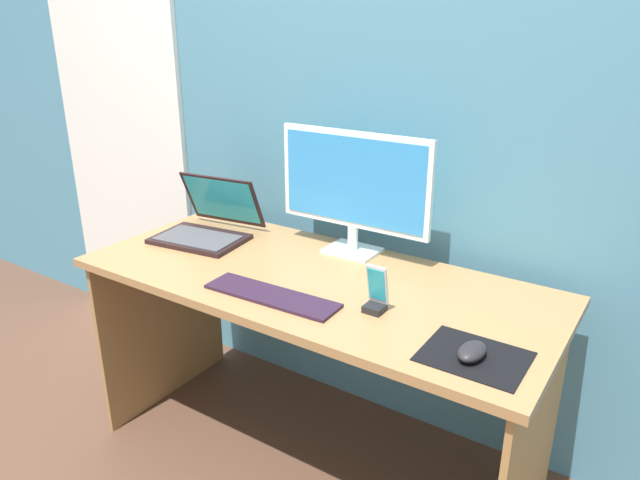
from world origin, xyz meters
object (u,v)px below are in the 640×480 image
(laptop, at_px, (207,225))
(phone_in_dock, at_px, (376,295))
(mouse, at_px, (472,352))
(monitor, at_px, (354,187))
(keyboard_external, at_px, (272,296))

(laptop, bearing_deg, phone_in_dock, -12.31)
(laptop, xyz_separation_m, mouse, (1.12, -0.27, -0.02))
(phone_in_dock, bearing_deg, mouse, -16.68)
(monitor, xyz_separation_m, phone_in_dock, (0.27, -0.34, -0.19))
(keyboard_external, distance_m, phone_in_dock, 0.31)
(laptop, height_order, mouse, laptop)
(phone_in_dock, bearing_deg, monitor, 128.79)
(mouse, relative_size, phone_in_dock, 0.72)
(monitor, bearing_deg, keyboard_external, -92.89)
(laptop, bearing_deg, monitor, 17.10)
(keyboard_external, xyz_separation_m, phone_in_dock, (0.30, 0.10, 0.04))
(laptop, relative_size, phone_in_dock, 2.62)
(laptop, height_order, phone_in_dock, laptop)
(monitor, height_order, keyboard_external, monitor)
(monitor, relative_size, phone_in_dock, 4.09)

